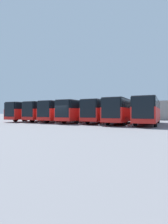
{
  "coord_description": "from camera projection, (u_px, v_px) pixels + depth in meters",
  "views": [
    {
      "loc": [
        -14.37,
        18.66,
        1.53
      ],
      "look_at": [
        -0.17,
        -6.07,
        1.69
      ],
      "focal_mm": 28.0,
      "sensor_mm": 36.0,
      "label": 1
    }
  ],
  "objects": [
    {
      "name": "ground_plane",
      "position": [
        60.0,
        124.0,
        23.32
      ],
      "size": [
        600.0,
        600.0,
        0.0
      ],
      "primitive_type": "plane",
      "color": "slate"
    },
    {
      "name": "bus_0",
      "position": [
        148.0,
        110.0,
        23.0
      ],
      "size": [
        3.37,
        12.34,
        3.34
      ],
      "rotation": [
        0.0,
        0.0,
        0.08
      ],
      "color": "red",
      "rests_on": "ground_plane"
    },
    {
      "name": "curb_divider_0",
      "position": [
        132.0,
        124.0,
        22.28
      ],
      "size": [
        0.72,
        6.31,
        0.15
      ],
      "primitive_type": "cube",
      "rotation": [
        0.0,
        0.0,
        0.08
      ],
      "color": "#B2B2AD",
      "rests_on": "ground_plane"
    },
    {
      "name": "bus_1",
      "position": [
        123.0,
        111.0,
        24.75
      ],
      "size": [
        3.37,
        12.34,
        3.34
      ],
      "rotation": [
        0.0,
        0.0,
        0.08
      ],
      "color": "red",
      "rests_on": "ground_plane"
    },
    {
      "name": "curb_divider_1",
      "position": [
        107.0,
        124.0,
        24.03
      ],
      "size": [
        0.72,
        6.31,
        0.15
      ],
      "primitive_type": "cube",
      "rotation": [
        0.0,
        0.0,
        0.08
      ],
      "color": "#B2B2AD",
      "rests_on": "ground_plane"
    },
    {
      "name": "bus_2",
      "position": [
        104.0,
        111.0,
        27.31
      ],
      "size": [
        3.37,
        12.34,
        3.34
      ],
      "rotation": [
        0.0,
        0.0,
        0.08
      ],
      "color": "red",
      "rests_on": "ground_plane"
    },
    {
      "name": "curb_divider_2",
      "position": [
        88.0,
        123.0,
        26.59
      ],
      "size": [
        0.72,
        6.31,
        0.15
      ],
      "primitive_type": "cube",
      "rotation": [
        0.0,
        0.0,
        0.08
      ],
      "color": "#B2B2AD",
      "rests_on": "ground_plane"
    },
    {
      "name": "bus_3",
      "position": [
        82.0,
        111.0,
        28.3
      ],
      "size": [
        3.37,
        12.34,
        3.34
      ],
      "rotation": [
        0.0,
        0.0,
        0.08
      ],
      "color": "red",
      "rests_on": "ground_plane"
    },
    {
      "name": "curb_divider_3",
      "position": [
        67.0,
        122.0,
        27.58
      ],
      "size": [
        0.72,
        6.31,
        0.15
      ],
      "primitive_type": "cube",
      "rotation": [
        0.0,
        0.0,
        0.08
      ],
      "color": "#B2B2AD",
      "rests_on": "ground_plane"
    },
    {
      "name": "bus_4",
      "position": [
        66.0,
        111.0,
        30.17
      ],
      "size": [
        3.37,
        12.34,
        3.34
      ],
      "rotation": [
        0.0,
        0.0,
        0.08
      ],
      "color": "red",
      "rests_on": "ground_plane"
    },
    {
      "name": "curb_divider_4",
      "position": [
        51.0,
        122.0,
        29.45
      ],
      "size": [
        0.72,
        6.31,
        0.15
      ],
      "primitive_type": "cube",
      "rotation": [
        0.0,
        0.0,
        0.08
      ],
      "color": "#B2B2AD",
      "rests_on": "ground_plane"
    },
    {
      "name": "bus_5",
      "position": [
        51.0,
        111.0,
        32.05
      ],
      "size": [
        3.37,
        12.34,
        3.34
      ],
      "rotation": [
        0.0,
        0.0,
        0.08
      ],
      "color": "red",
      "rests_on": "ground_plane"
    },
    {
      "name": "curb_divider_5",
      "position": [
        37.0,
        121.0,
        31.33
      ],
      "size": [
        0.72,
        6.31,
        0.15
      ],
      "primitive_type": "cube",
      "rotation": [
        0.0,
        0.0,
        0.08
      ],
      "color": "#B2B2AD",
      "rests_on": "ground_plane"
    },
    {
      "name": "bus_6",
      "position": [
        35.0,
        111.0,
        33.25
      ],
      "size": [
        3.37,
        12.34,
        3.34
      ],
      "rotation": [
        0.0,
        0.0,
        0.08
      ],
      "color": "red",
      "rests_on": "ground_plane"
    },
    {
      "name": "station_building",
      "position": [
        123.0,
        111.0,
        47.34
      ],
      "size": [
        25.3,
        16.22,
        4.13
      ],
      "color": "gray",
      "rests_on": "ground_plane"
    }
  ]
}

